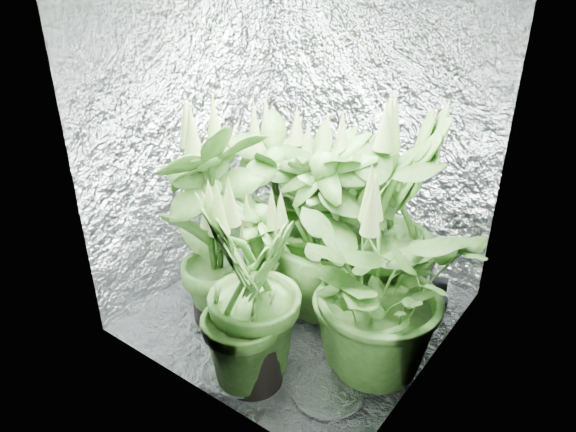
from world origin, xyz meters
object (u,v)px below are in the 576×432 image
(plant_d, at_px, (259,268))
(plant_f, at_px, (214,225))
(plant_b, at_px, (276,205))
(plant_e, at_px, (371,282))
(circulation_fan, at_px, (435,289))
(plant_a, at_px, (320,208))
(plant_c, at_px, (390,221))
(plant_g, at_px, (250,296))
(plant_h, at_px, (322,229))

(plant_d, bearing_deg, plant_f, -165.22)
(plant_b, xyz_separation_m, plant_e, (0.87, -0.38, 0.01))
(plant_b, distance_m, plant_d, 0.52)
(plant_d, xyz_separation_m, circulation_fan, (0.72, 0.75, -0.26))
(plant_a, relative_size, plant_c, 0.85)
(plant_b, relative_size, plant_g, 1.01)
(plant_f, distance_m, circulation_fan, 1.35)
(plant_c, distance_m, plant_e, 0.49)
(plant_a, xyz_separation_m, plant_c, (0.48, -0.04, 0.09))
(plant_e, distance_m, plant_h, 0.55)
(plant_e, height_order, plant_g, plant_g)
(plant_c, distance_m, plant_g, 0.92)
(plant_c, relative_size, circulation_fan, 4.22)
(plant_b, height_order, plant_g, plant_b)
(plant_c, relative_size, plant_e, 1.17)
(plant_e, bearing_deg, plant_h, 148.41)
(plant_a, height_order, plant_g, plant_g)
(plant_b, bearing_deg, plant_h, -13.22)
(plant_b, height_order, plant_e, plant_b)
(plant_g, distance_m, circulation_fan, 1.27)
(plant_f, bearing_deg, plant_d, 14.78)
(plant_f, relative_size, plant_g, 1.14)
(plant_g, relative_size, plant_h, 0.98)
(plant_b, xyz_separation_m, plant_h, (0.40, -0.09, 0.01))
(plant_f, height_order, plant_h, plant_f)
(plant_b, relative_size, plant_f, 0.88)
(plant_e, bearing_deg, plant_f, -171.72)
(plant_b, distance_m, plant_e, 0.95)
(plant_d, bearing_deg, plant_b, 116.79)
(plant_a, distance_m, plant_e, 0.81)
(plant_f, height_order, plant_g, plant_f)
(plant_f, relative_size, circulation_fan, 4.20)
(plant_a, height_order, plant_c, plant_c)
(plant_c, bearing_deg, plant_g, -106.74)
(plant_c, relative_size, plant_g, 1.15)
(plant_f, height_order, circulation_fan, plant_f)
(plant_a, distance_m, plant_g, 0.95)
(plant_h, bearing_deg, plant_f, -135.05)
(plant_g, bearing_deg, plant_a, 103.33)
(plant_b, bearing_deg, plant_e, -23.78)
(plant_a, bearing_deg, circulation_fan, 14.10)
(plant_d, height_order, plant_e, plant_e)
(plant_d, relative_size, plant_g, 0.77)
(plant_b, relative_size, plant_h, 0.98)
(plant_b, relative_size, plant_c, 0.88)
(plant_d, distance_m, plant_e, 0.66)
(plant_h, bearing_deg, plant_g, -85.08)
(plant_g, height_order, circulation_fan, plant_g)
(plant_b, distance_m, circulation_fan, 1.07)
(plant_g, bearing_deg, plant_d, 123.74)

